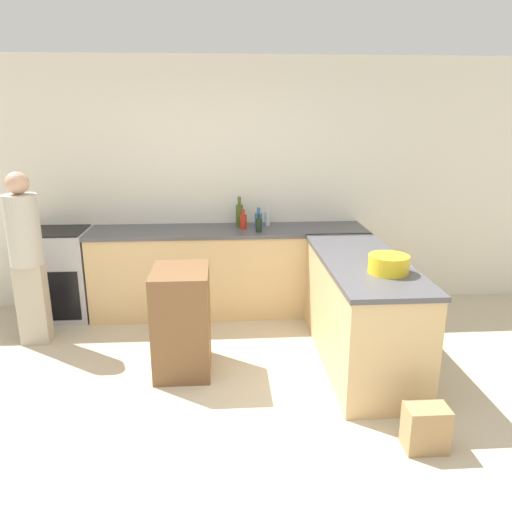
# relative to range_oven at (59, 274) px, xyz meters

# --- Properties ---
(ground_plane) EXTENTS (14.00, 14.00, 0.00)m
(ground_plane) POSITION_rel_range_oven_xyz_m (1.80, -2.17, -0.47)
(ground_plane) COLOR beige
(wall_back) EXTENTS (8.00, 0.06, 2.70)m
(wall_back) POSITION_rel_range_oven_xyz_m (1.80, 0.33, 0.88)
(wall_back) COLOR silver
(wall_back) RESTS_ON ground_plane
(counter_back) EXTENTS (2.94, 0.63, 0.93)m
(counter_back) POSITION_rel_range_oven_xyz_m (1.80, 0.00, -0.00)
(counter_back) COLOR #D6B27A
(counter_back) RESTS_ON ground_plane
(counter_peninsula) EXTENTS (0.69, 1.85, 0.93)m
(counter_peninsula) POSITION_rel_range_oven_xyz_m (2.93, -1.21, -0.00)
(counter_peninsula) COLOR #D6B27A
(counter_peninsula) RESTS_ON ground_plane
(range_oven) EXTENTS (0.66, 0.61, 0.94)m
(range_oven) POSITION_rel_range_oven_xyz_m (0.00, 0.00, 0.00)
(range_oven) COLOR #ADADB2
(range_oven) RESTS_ON ground_plane
(island_table) EXTENTS (0.46, 0.58, 0.90)m
(island_table) POSITION_rel_range_oven_xyz_m (1.39, -1.28, -0.02)
(island_table) COLOR brown
(island_table) RESTS_ON ground_plane
(mixing_bowl) EXTENTS (0.31, 0.31, 0.14)m
(mixing_bowl) POSITION_rel_range_oven_xyz_m (3.01, -1.58, 0.53)
(mixing_bowl) COLOR yellow
(mixing_bowl) RESTS_ON counter_peninsula
(vinegar_bottle_clear) EXTENTS (0.06, 0.06, 0.22)m
(vinegar_bottle_clear) POSITION_rel_range_oven_xyz_m (2.23, 0.14, 0.55)
(vinegar_bottle_clear) COLOR silver
(vinegar_bottle_clear) RESTS_ON counter_back
(water_bottle_blue) EXTENTS (0.08, 0.08, 0.21)m
(water_bottle_blue) POSITION_rel_range_oven_xyz_m (2.13, 0.07, 0.55)
(water_bottle_blue) COLOR #386BB7
(water_bottle_blue) RESTS_ON counter_back
(hot_sauce_bottle) EXTENTS (0.07, 0.07, 0.21)m
(hot_sauce_bottle) POSITION_rel_range_oven_xyz_m (1.96, -0.00, 0.54)
(hot_sauce_bottle) COLOR red
(hot_sauce_bottle) RESTS_ON counter_back
(wine_bottle_dark) EXTENTS (0.06, 0.06, 0.19)m
(wine_bottle_dark) POSITION_rel_range_oven_xyz_m (2.12, -0.15, 0.54)
(wine_bottle_dark) COLOR black
(wine_bottle_dark) RESTS_ON counter_back
(olive_oil_bottle) EXTENTS (0.08, 0.08, 0.32)m
(olive_oil_bottle) POSITION_rel_range_oven_xyz_m (1.93, 0.14, 0.59)
(olive_oil_bottle) COLOR #475B1E
(olive_oil_bottle) RESTS_ON counter_back
(person_by_range) EXTENTS (0.29, 0.29, 1.63)m
(person_by_range) POSITION_rel_range_oven_xyz_m (-0.05, -0.66, 0.42)
(person_by_range) COLOR #ADA38E
(person_by_range) RESTS_ON ground_plane
(paper_bag) EXTENTS (0.27, 0.19, 0.31)m
(paper_bag) POSITION_rel_range_oven_xyz_m (3.04, -2.45, -0.32)
(paper_bag) COLOR #A88456
(paper_bag) RESTS_ON ground_plane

